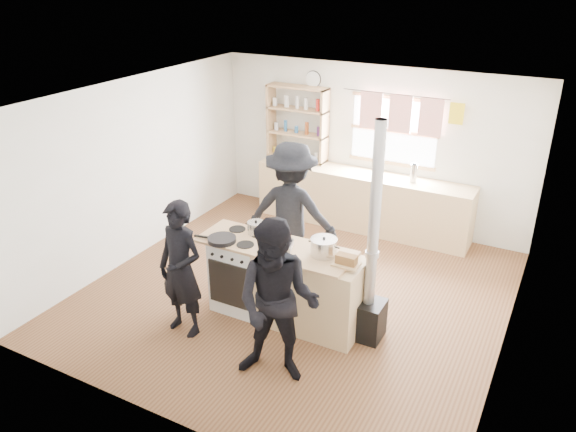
# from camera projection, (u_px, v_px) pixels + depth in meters

# --- Properties ---
(ground) EXTENTS (5.00, 5.00, 0.01)m
(ground) POSITION_uv_depth(u_px,v_px,m) (296.00, 293.00, 7.18)
(ground) COLOR brown
(ground) RESTS_ON ground
(back_counter) EXTENTS (3.40, 0.55, 0.90)m
(back_counter) POSITION_uv_depth(u_px,v_px,m) (361.00, 201.00, 8.78)
(back_counter) COLOR #D1B17E
(back_counter) RESTS_ON ground
(shelving_unit) EXTENTS (1.00, 0.28, 1.20)m
(shelving_unit) POSITION_uv_depth(u_px,v_px,m) (297.00, 123.00, 8.95)
(shelving_unit) COLOR tan
(shelving_unit) RESTS_ON back_counter
(thermos) EXTENTS (0.10, 0.10, 0.28)m
(thermos) POSITION_uv_depth(u_px,v_px,m) (414.00, 173.00, 8.20)
(thermos) COLOR silver
(thermos) RESTS_ON back_counter
(cooking_island) EXTENTS (1.97, 0.64, 0.93)m
(cooking_island) POSITION_uv_depth(u_px,v_px,m) (286.00, 284.00, 6.48)
(cooking_island) COLOR white
(cooking_island) RESTS_ON ground
(skillet_greens) EXTENTS (0.39, 0.39, 0.05)m
(skillet_greens) POSITION_uv_depth(u_px,v_px,m) (222.00, 239.00, 6.43)
(skillet_greens) COLOR black
(skillet_greens) RESTS_ON cooking_island
(roast_tray) EXTENTS (0.37, 0.34, 0.07)m
(roast_tray) POSITION_uv_depth(u_px,v_px,m) (279.00, 245.00, 6.28)
(roast_tray) COLOR silver
(roast_tray) RESTS_ON cooking_island
(stockpot_stove) EXTENTS (0.21, 0.21, 0.17)m
(stockpot_stove) POSITION_uv_depth(u_px,v_px,m) (256.00, 228.00, 6.60)
(stockpot_stove) COLOR silver
(stockpot_stove) RESTS_ON cooking_island
(stockpot_counter) EXTENTS (0.30, 0.30, 0.22)m
(stockpot_counter) POSITION_uv_depth(u_px,v_px,m) (324.00, 247.00, 6.10)
(stockpot_counter) COLOR silver
(stockpot_counter) RESTS_ON cooking_island
(bread_board) EXTENTS (0.28, 0.20, 0.12)m
(bread_board) POSITION_uv_depth(u_px,v_px,m) (346.00, 261.00, 5.92)
(bread_board) COLOR tan
(bread_board) RESTS_ON cooking_island
(flue_heater) EXTENTS (0.35, 0.35, 2.50)m
(flue_heater) POSITION_uv_depth(u_px,v_px,m) (370.00, 286.00, 6.07)
(flue_heater) COLOR black
(flue_heater) RESTS_ON ground
(person_near_left) EXTENTS (0.61, 0.43, 1.58)m
(person_near_left) POSITION_uv_depth(u_px,v_px,m) (181.00, 269.00, 6.13)
(person_near_left) COLOR black
(person_near_left) RESTS_ON ground
(person_near_right) EXTENTS (0.97, 0.83, 1.73)m
(person_near_right) POSITION_uv_depth(u_px,v_px,m) (278.00, 303.00, 5.39)
(person_near_right) COLOR black
(person_near_right) RESTS_ON ground
(person_far) EXTENTS (1.28, 0.85, 1.85)m
(person_far) POSITION_uv_depth(u_px,v_px,m) (292.00, 212.00, 7.21)
(person_far) COLOR black
(person_far) RESTS_ON ground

